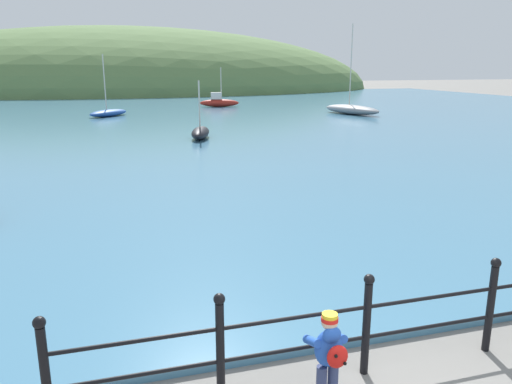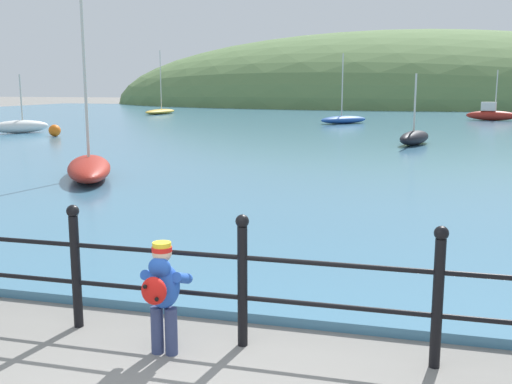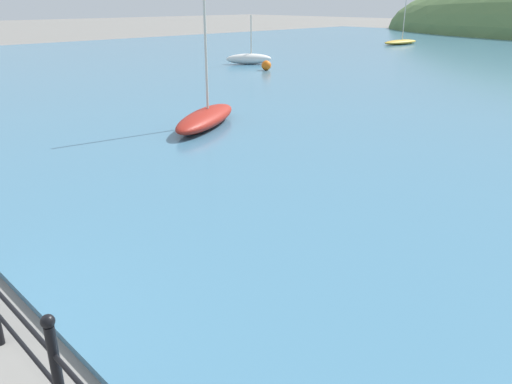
# 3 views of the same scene
# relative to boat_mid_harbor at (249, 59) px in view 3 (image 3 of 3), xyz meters

# --- Properties ---
(boat_mid_harbor) EXTENTS (2.17, 2.45, 2.70)m
(boat_mid_harbor) POSITION_rel_boat_mid_harbor_xyz_m (0.00, 0.00, 0.00)
(boat_mid_harbor) COLOR silver
(boat_mid_harbor) RESTS_ON water
(boat_green_fishing) EXTENTS (2.66, 3.67, 4.51)m
(boat_green_fishing) POSITION_rel_boat_mid_harbor_xyz_m (10.30, -11.50, -0.04)
(boat_green_fishing) COLOR maroon
(boat_green_fishing) RESTS_ON water
(boat_far_left) EXTENTS (1.56, 4.14, 4.83)m
(boat_far_left) POSITION_rel_boat_mid_harbor_xyz_m (-1.27, 18.89, -0.10)
(boat_far_left) COLOR gold
(boat_far_left) RESTS_ON water
(mooring_buoy) EXTENTS (0.52, 0.52, 0.52)m
(mooring_buoy) POSITION_rel_boat_mid_harbor_xyz_m (2.64, -1.23, -0.05)
(mooring_buoy) COLOR orange
(mooring_buoy) RESTS_ON water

